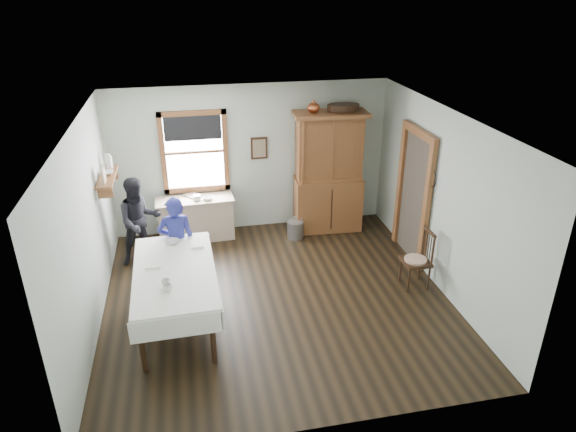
{
  "coord_description": "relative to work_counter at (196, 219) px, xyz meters",
  "views": [
    {
      "loc": [
        -1.12,
        -6.34,
        4.36
      ],
      "look_at": [
        0.24,
        0.3,
        1.19
      ],
      "focal_mm": 32.0,
      "sensor_mm": 36.0,
      "label": 1
    }
  ],
  "objects": [
    {
      "name": "room",
      "position": [
        1.07,
        -2.18,
        0.96
      ],
      "size": [
        5.01,
        5.01,
        2.7
      ],
      "color": "black",
      "rests_on": "ground"
    },
    {
      "name": "window",
      "position": [
        0.07,
        0.28,
        1.24
      ],
      "size": [
        1.18,
        0.07,
        1.48
      ],
      "color": "white",
      "rests_on": "room"
    },
    {
      "name": "doorway",
      "position": [
        3.53,
        -1.33,
        0.77
      ],
      "size": [
        0.09,
        1.14,
        2.22
      ],
      "color": "#40372E",
      "rests_on": "room"
    },
    {
      "name": "wall_shelf",
      "position": [
        -1.3,
        -0.65,
        1.18
      ],
      "size": [
        0.24,
        1.0,
        0.44
      ],
      "color": "brown",
      "rests_on": "room"
    },
    {
      "name": "framed_picture",
      "position": [
        1.22,
        0.28,
        1.16
      ],
      "size": [
        0.3,
        0.04,
        0.4
      ],
      "primitive_type": "cube",
      "color": "#341F12",
      "rests_on": "room"
    },
    {
      "name": "rug_beater",
      "position": [
        3.52,
        -1.88,
        1.33
      ],
      "size": [
        0.01,
        0.27,
        0.27
      ],
      "primitive_type": "torus",
      "rotation": [
        0.0,
        1.57,
        0.0
      ],
      "color": "black",
      "rests_on": "room"
    },
    {
      "name": "work_counter",
      "position": [
        0.0,
        0.0,
        0.0
      ],
      "size": [
        1.39,
        0.57,
        0.78
      ],
      "primitive_type": "cube",
      "rotation": [
        0.0,
        0.0,
        0.04
      ],
      "color": "tan",
      "rests_on": "room"
    },
    {
      "name": "china_hutch",
      "position": [
        2.44,
        -0.06,
        0.72
      ],
      "size": [
        1.34,
        0.7,
        2.23
      ],
      "primitive_type": "cube",
      "rotation": [
        0.0,
        0.0,
        -0.06
      ],
      "color": "brown",
      "rests_on": "room"
    },
    {
      "name": "dining_table",
      "position": [
        -0.36,
        -2.5,
        0.03
      ],
      "size": [
        1.15,
        2.12,
        0.84
      ],
      "primitive_type": "cube",
      "rotation": [
        0.0,
        0.0,
        0.02
      ],
      "color": "white",
      "rests_on": "room"
    },
    {
      "name": "spindle_chair",
      "position": [
        3.21,
        -2.29,
        0.08
      ],
      "size": [
        0.44,
        0.44,
        0.94
      ],
      "primitive_type": "cube",
      "rotation": [
        0.0,
        0.0,
        0.01
      ],
      "color": "#341F12",
      "rests_on": "room"
    },
    {
      "name": "pail",
      "position": [
        1.77,
        -0.34,
        -0.23
      ],
      "size": [
        0.33,
        0.33,
        0.32
      ],
      "primitive_type": "cube",
      "rotation": [
        0.0,
        0.0,
        -0.08
      ],
      "color": "#919398",
      "rests_on": "room"
    },
    {
      "name": "wicker_basket",
      "position": [
        1.95,
        -0.15,
        -0.3
      ],
      "size": [
        0.32,
        0.24,
        0.18
      ],
      "primitive_type": "cube",
      "rotation": [
        0.0,
        0.0,
        -0.08
      ],
      "color": "#A5884B",
      "rests_on": "room"
    },
    {
      "name": "woman_blue",
      "position": [
        -0.32,
        -1.55,
        0.3
      ],
      "size": [
        0.51,
        0.34,
        1.38
      ],
      "primitive_type": "imported",
      "rotation": [
        0.0,
        0.0,
        3.13
      ],
      "color": "navy",
      "rests_on": "room"
    },
    {
      "name": "figure_dark",
      "position": [
        -0.91,
        -0.64,
        0.29
      ],
      "size": [
        0.79,
        0.69,
        1.37
      ],
      "primitive_type": "imported",
      "rotation": [
        0.0,
        0.0,
        0.31
      ],
      "color": "black",
      "rests_on": "room"
    },
    {
      "name": "table_cup_a",
      "position": [
        -0.43,
        -2.99,
        0.49
      ],
      "size": [
        0.12,
        0.12,
        0.09
      ],
      "primitive_type": "imported",
      "rotation": [
        0.0,
        0.0,
        0.03
      ],
      "color": "white",
      "rests_on": "dining_table"
    },
    {
      "name": "table_cup_b",
      "position": [
        -0.45,
        -2.9,
        0.5
      ],
      "size": [
        0.14,
        0.14,
        0.1
      ],
      "primitive_type": "imported",
      "rotation": [
        0.0,
        0.0,
        0.37
      ],
      "color": "white",
      "rests_on": "dining_table"
    },
    {
      "name": "table_bowl",
      "position": [
        -0.39,
        -1.73,
        0.47
      ],
      "size": [
        0.28,
        0.28,
        0.05
      ],
      "primitive_type": "imported",
      "rotation": [
        0.0,
        0.0,
        -0.38
      ],
      "color": "white",
      "rests_on": "dining_table"
    },
    {
      "name": "counter_book",
      "position": [
        -0.11,
        0.06,
        0.4
      ],
      "size": [
        0.29,
        0.3,
        0.02
      ],
      "primitive_type": "imported",
      "rotation": [
        0.0,
        0.0,
        0.65
      ],
      "color": "#7F6A55",
      "rests_on": "work_counter"
    },
    {
      "name": "counter_bowl",
      "position": [
        0.23,
        -0.09,
        0.42
      ],
      "size": [
        0.25,
        0.25,
        0.06
      ],
      "primitive_type": "imported",
      "rotation": [
        0.0,
        0.0,
        -0.41
      ],
      "color": "white",
      "rests_on": "work_counter"
    },
    {
      "name": "shelf_bowl",
      "position": [
        -1.3,
        -0.63,
        1.21
      ],
      "size": [
        0.22,
        0.22,
        0.05
      ],
      "primitive_type": "imported",
      "color": "white",
      "rests_on": "wall_shelf"
    }
  ]
}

